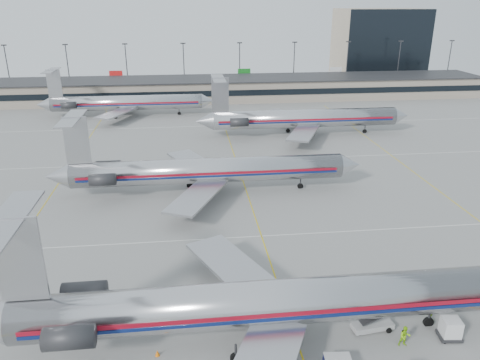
{
  "coord_description": "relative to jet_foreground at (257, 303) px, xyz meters",
  "views": [
    {
      "loc": [
        -8.8,
        -41.98,
        27.99
      ],
      "look_at": [
        -1.77,
        18.35,
        4.5
      ],
      "focal_mm": 35.0,
      "sensor_mm": 36.0,
      "label": 1
    }
  ],
  "objects": [
    {
      "name": "ground",
      "position": [
        3.46,
        8.95,
        -3.78
      ],
      "size": [
        260.0,
        260.0,
        0.0
      ],
      "primitive_type": "plane",
      "color": "gray",
      "rests_on": "ground"
    },
    {
      "name": "apron_markings",
      "position": [
        3.46,
        18.95,
        -3.77
      ],
      "size": [
        160.0,
        0.15,
        0.02
      ],
      "primitive_type": "cube",
      "color": "silver",
      "rests_on": "ground"
    },
    {
      "name": "terminal",
      "position": [
        3.46,
        106.92,
        -0.62
      ],
      "size": [
        162.0,
        17.0,
        6.25
      ],
      "color": "gray",
      "rests_on": "ground"
    },
    {
      "name": "light_mast_row",
      "position": [
        3.46,
        120.95,
        4.81
      ],
      "size": [
        163.6,
        0.4,
        15.28
      ],
      "color": "#38383D",
      "rests_on": "ground"
    },
    {
      "name": "distant_building",
      "position": [
        65.46,
        136.95,
        8.72
      ],
      "size": [
        30.0,
        20.0,
        25.0
      ],
      "primitive_type": "cube",
      "color": "tan",
      "rests_on": "ground"
    },
    {
      "name": "jet_foreground",
      "position": [
        0.0,
        0.0,
        0.0
      ],
      "size": [
        49.71,
        29.27,
        13.01
      ],
      "color": "silver",
      "rests_on": "ground"
    },
    {
      "name": "jet_second_row",
      "position": [
        -3.27,
        34.16,
        -0.12
      ],
      "size": [
        48.08,
        28.31,
        12.58
      ],
      "color": "silver",
      "rests_on": "ground"
    },
    {
      "name": "jet_third_row",
      "position": [
        19.4,
        64.78,
        0.0
      ],
      "size": [
        47.56,
        29.26,
        13.0
      ],
      "color": "silver",
      "rests_on": "ground"
    },
    {
      "name": "jet_back_row",
      "position": [
        -21.07,
        87.47,
        -0.25
      ],
      "size": [
        44.43,
        27.33,
        12.15
      ],
      "color": "silver",
      "rests_on": "ground"
    },
    {
      "name": "uld_container",
      "position": [
        16.9,
        -1.89,
        -2.78
      ],
      "size": [
        2.03,
        1.76,
        1.97
      ],
      "rotation": [
        0.0,
        0.0,
        -0.11
      ],
      "color": "#2D2D30",
      "rests_on": "ground"
    },
    {
      "name": "belt_loader",
      "position": [
        10.64,
        -0.02,
        -3.15
      ],
      "size": [
        4.49,
        1.78,
        2.33
      ],
      "rotation": [
        0.0,
        0.0,
        0.12
      ],
      "color": "#A4A4A4",
      "rests_on": "ground"
    },
    {
      "name": "ramp_worker_near",
      "position": [
        16.54,
        0.81,
        -2.91
      ],
      "size": [
        0.75,
        0.72,
        1.73
      ],
      "primitive_type": "imported",
      "rotation": [
        0.0,
        0.0,
        0.69
      ],
      "color": "#76C112",
      "rests_on": "ground"
    },
    {
      "name": "ramp_worker_far",
      "position": [
        12.51,
        -2.31,
        -2.8
      ],
      "size": [
        1.01,
        0.82,
        1.95
      ],
      "primitive_type": "imported",
      "rotation": [
        0.0,
        0.0,
        -0.09
      ],
      "color": "#97DE14",
      "rests_on": "ground"
    },
    {
      "name": "cone_left",
      "position": [
        -8.61,
        -1.09,
        -3.5
      ],
      "size": [
        0.42,
        0.42,
        0.54
      ],
      "primitive_type": "cone",
      "rotation": [
        0.0,
        0.0,
        -0.05
      ],
      "color": "orange",
      "rests_on": "ground"
    }
  ]
}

